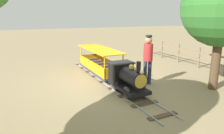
{
  "coord_description": "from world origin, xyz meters",
  "views": [
    {
      "loc": [
        2.84,
        5.96,
        2.22
      ],
      "look_at": [
        0.0,
        0.04,
        0.55
      ],
      "focal_mm": 32.62,
      "sensor_mm": 36.0,
      "label": 1
    }
  ],
  "objects_px": {
    "locomotive": "(127,77)",
    "passenger_car": "(100,64)",
    "conductor_person": "(148,56)",
    "oak_tree_near": "(223,7)"
  },
  "relations": [
    {
      "from": "locomotive",
      "to": "conductor_person",
      "type": "xyz_separation_m",
      "value": [
        -0.98,
        -0.37,
        0.47
      ]
    },
    {
      "from": "passenger_car",
      "to": "locomotive",
      "type": "bearing_deg",
      "value": 90.0
    },
    {
      "from": "passenger_car",
      "to": "conductor_person",
      "type": "relative_size",
      "value": 1.67
    },
    {
      "from": "conductor_person",
      "to": "locomotive",
      "type": "bearing_deg",
      "value": 20.53
    },
    {
      "from": "locomotive",
      "to": "passenger_car",
      "type": "xyz_separation_m",
      "value": [
        0.0,
        -2.1,
        -0.06
      ]
    },
    {
      "from": "passenger_car",
      "to": "oak_tree_near",
      "type": "height_order",
      "value": "oak_tree_near"
    },
    {
      "from": "locomotive",
      "to": "passenger_car",
      "type": "distance_m",
      "value": 2.1
    },
    {
      "from": "oak_tree_near",
      "to": "conductor_person",
      "type": "bearing_deg",
      "value": -38.07
    },
    {
      "from": "passenger_car",
      "to": "conductor_person",
      "type": "distance_m",
      "value": 2.06
    },
    {
      "from": "passenger_car",
      "to": "oak_tree_near",
      "type": "bearing_deg",
      "value": 130.79
    }
  ]
}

